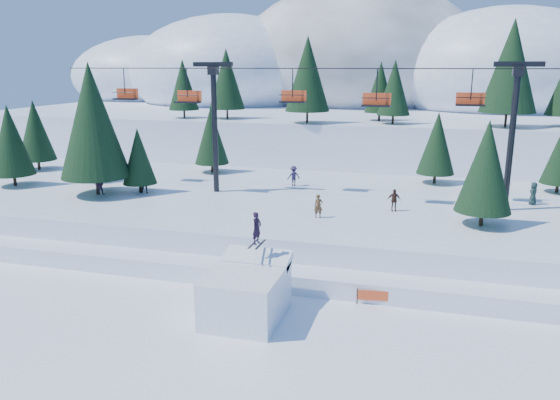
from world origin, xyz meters
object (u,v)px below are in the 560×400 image
(banner_near, at_px, (384,296))
(jump_kicker, at_px, (247,292))
(banner_far, at_px, (510,308))
(chairlift, at_px, (346,110))

(banner_near, bearing_deg, jump_kicker, -154.49)
(banner_near, distance_m, banner_far, 6.31)
(banner_near, relative_size, banner_far, 0.99)
(banner_near, bearing_deg, chairlift, 108.27)
(jump_kicker, relative_size, banner_near, 1.82)
(chairlift, distance_m, banner_far, 18.79)
(chairlift, xyz_separation_m, banner_far, (10.62, -12.78, -8.78))
(chairlift, height_order, banner_far, chairlift)
(jump_kicker, distance_m, banner_near, 7.38)
(jump_kicker, bearing_deg, chairlift, 81.88)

